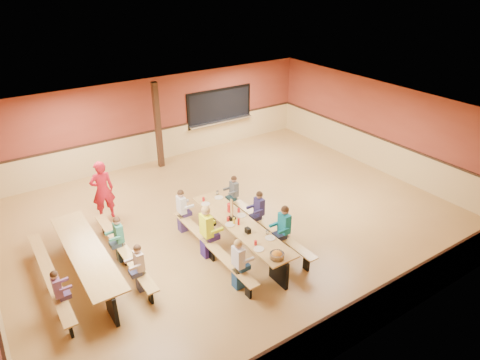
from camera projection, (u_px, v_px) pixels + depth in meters
ground at (234, 219)px, 12.04m from camera, size 12.00×12.00×0.00m
room_envelope at (233, 198)px, 11.72m from camera, size 12.04×10.04×3.02m
kitchen_pass_through at (220, 108)px, 16.32m from camera, size 2.78×0.28×1.38m
structural_post at (158, 126)px, 14.51m from camera, size 0.18×0.18×3.00m
cafeteria_table_main at (240, 231)px, 10.57m from camera, size 1.91×3.70×0.74m
cafeteria_table_second at (87, 258)px, 9.61m from camera, size 1.91×3.70×0.74m
seated_child_white_left at (238, 264)px, 9.27m from camera, size 0.38×0.31×1.23m
seated_adult_yellow at (207, 232)px, 10.25m from camera, size 0.45×0.37×1.37m
seated_child_grey_left at (182, 211)px, 11.27m from camera, size 0.37×0.30×1.21m
seated_child_teal_right at (284, 230)px, 10.42m from camera, size 0.40×0.33×1.28m
seated_child_navy_right at (259, 213)px, 11.20m from camera, size 0.37×0.30×1.21m
seated_child_char_right at (234, 195)px, 12.10m from camera, size 0.34×0.28×1.16m
seated_child_purple_sec at (59, 295)px, 8.50m from camera, size 0.33×0.27×1.13m
seated_child_green_sec at (120, 239)px, 10.13m from camera, size 0.36×0.30×1.19m
seated_child_tan_sec at (140, 268)px, 9.21m from camera, size 0.35×0.28×1.17m
standing_woman at (102, 190)px, 11.74m from camera, size 0.66×0.46×1.74m
punch_pitcher at (230, 208)px, 10.95m from camera, size 0.16×0.16×0.22m
chip_bowl at (277, 255)px, 9.23m from camera, size 0.32×0.32×0.15m
napkin_dispenser at (248, 230)px, 10.10m from camera, size 0.10×0.14×0.13m
condiment_mustard at (234, 221)px, 10.43m from camera, size 0.06×0.06×0.17m
condiment_ketchup at (239, 222)px, 10.40m from camera, size 0.06×0.06×0.17m
table_paddle at (232, 214)px, 10.61m from camera, size 0.16×0.16×0.56m
place_settings at (240, 222)px, 10.45m from camera, size 0.65×3.30×0.11m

